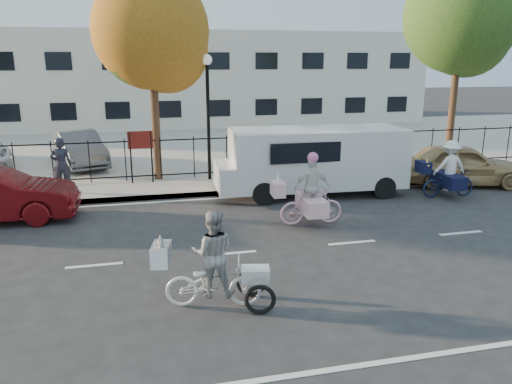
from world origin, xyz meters
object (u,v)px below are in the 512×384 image
object	(u,v)px
bull_bike	(448,175)
white_van	(314,159)
pedestrian	(61,165)
unicorn_bike	(310,198)
gold_sedan	(462,165)
lot_car_c	(79,149)
zebra_trike	(213,270)
lamppost	(208,95)

from	to	relation	value
bull_bike	white_van	distance (m)	4.33
pedestrian	unicorn_bike	bearing A→B (deg)	146.53
white_van	gold_sedan	size ratio (longest dim) A/B	1.44
unicorn_bike	gold_sedan	world-z (taller)	unicorn_bike
unicorn_bike	white_van	bearing A→B (deg)	-17.87
white_van	lot_car_c	bearing A→B (deg)	146.47
bull_bike	pedestrian	xyz separation A→B (m)	(-12.06, 2.90, 0.31)
white_van	pedestrian	world-z (taller)	white_van
bull_bike	zebra_trike	bearing A→B (deg)	126.34
lamppost	bull_bike	xyz separation A→B (m)	(7.20, -3.60, -2.38)
lot_car_c	gold_sedan	bearing A→B (deg)	-40.52
pedestrian	lamppost	bearing A→B (deg)	-171.71
unicorn_bike	gold_sedan	size ratio (longest dim) A/B	0.46
lamppost	lot_car_c	bearing A→B (deg)	143.61
zebra_trike	bull_bike	xyz separation A→B (m)	(8.44, 5.58, 0.04)
zebra_trike	lot_car_c	size ratio (longest dim) A/B	0.50
lamppost	gold_sedan	size ratio (longest dim) A/B	1.01
lot_car_c	lamppost	bearing A→B (deg)	-53.44
unicorn_bike	white_van	world-z (taller)	white_van
bull_bike	pedestrian	world-z (taller)	pedestrian
zebra_trike	lamppost	bearing A→B (deg)	4.17
gold_sedan	lot_car_c	size ratio (longest dim) A/B	1.03
unicorn_bike	lot_car_c	world-z (taller)	unicorn_bike
zebra_trike	white_van	world-z (taller)	white_van
unicorn_bike	lot_car_c	size ratio (longest dim) A/B	0.47
zebra_trike	unicorn_bike	size ratio (longest dim) A/B	1.07
zebra_trike	unicorn_bike	world-z (taller)	unicorn_bike
bull_bike	white_van	bearing A→B (deg)	75.34
zebra_trike	white_van	distance (m)	8.15
white_van	zebra_trike	bearing A→B (deg)	-119.29
pedestrian	lot_car_c	distance (m)	4.20
lamppost	white_van	bearing A→B (deg)	-36.63
gold_sedan	lamppost	bearing A→B (deg)	90.84
pedestrian	zebra_trike	bearing A→B (deg)	113.23
zebra_trike	gold_sedan	bearing A→B (deg)	-43.18
bull_bike	unicorn_bike	bearing A→B (deg)	110.20
unicorn_bike	lot_car_c	distance (m)	11.00
zebra_trike	lot_car_c	bearing A→B (deg)	27.32
gold_sedan	lot_car_c	xyz separation A→B (m)	(-13.35, 5.79, 0.11)
unicorn_bike	lot_car_c	bearing A→B (deg)	40.78
zebra_trike	unicorn_bike	xyz separation A→B (m)	(3.21, 3.95, 0.04)
pedestrian	lot_car_c	bearing A→B (deg)	-91.56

